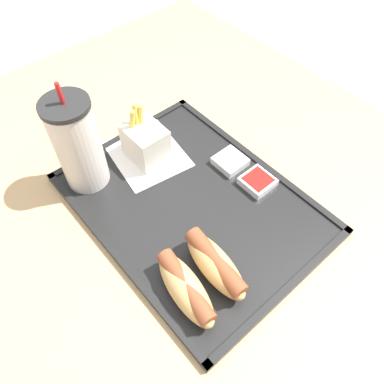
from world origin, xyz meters
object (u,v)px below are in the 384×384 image
(sauce_cup_mayo, at_px, (230,161))
(hot_dog_far, at_px, (186,288))
(soda_cup, at_px, (78,144))
(hot_dog_near, at_px, (215,264))
(fries_carton, at_px, (145,142))
(sauce_cup_ketchup, at_px, (258,181))

(sauce_cup_mayo, bearing_deg, hot_dog_far, 121.71)
(soda_cup, bearing_deg, hot_dog_far, 177.94)
(hot_dog_near, bearing_deg, fries_carton, -14.13)
(sauce_cup_ketchup, bearing_deg, fries_carton, 30.43)
(hot_dog_far, bearing_deg, fries_carton, -25.31)
(hot_dog_near, bearing_deg, sauce_cup_ketchup, -66.91)
(hot_dog_near, bearing_deg, hot_dog_far, 90.00)
(hot_dog_near, relative_size, sauce_cup_ketchup, 2.52)
(fries_carton, height_order, sauce_cup_mayo, fries_carton)
(hot_dog_far, height_order, sauce_cup_mayo, hot_dog_far)
(hot_dog_near, relative_size, sauce_cup_mayo, 2.52)
(sauce_cup_mayo, bearing_deg, fries_carton, 41.84)
(soda_cup, distance_m, sauce_cup_mayo, 0.27)
(soda_cup, height_order, sauce_cup_ketchup, soda_cup)
(hot_dog_far, relative_size, fries_carton, 1.22)
(fries_carton, xyz_separation_m, sauce_cup_mayo, (-0.12, -0.11, -0.03))
(soda_cup, bearing_deg, hot_dog_near, -170.64)
(sauce_cup_mayo, distance_m, sauce_cup_ketchup, 0.07)
(hot_dog_far, height_order, fries_carton, fries_carton)
(soda_cup, relative_size, fries_carton, 1.89)
(hot_dog_far, bearing_deg, soda_cup, -2.06)
(soda_cup, xyz_separation_m, hot_dog_near, (-0.28, -0.05, -0.06))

